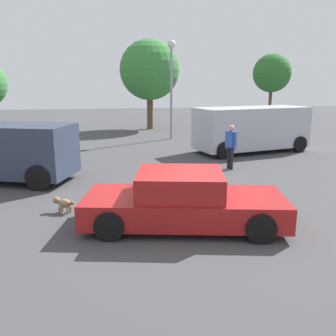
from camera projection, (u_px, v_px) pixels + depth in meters
ground_plane at (185, 221)px, 8.52m from camera, size 80.00×80.00×0.00m
sedan_foreground at (183, 201)px, 8.14m from camera, size 4.81×2.76×1.28m
dog at (63, 203)px, 9.06m from camera, size 0.55×0.38×0.40m
van_white at (252, 128)px, 16.94m from camera, size 5.70×3.18×2.11m
suv_dark at (3, 150)px, 11.86m from camera, size 4.93×3.32×1.90m
pedestrian at (231, 143)px, 13.46m from camera, size 0.34×0.55×1.69m
light_post_near at (171, 72)px, 20.30m from camera, size 0.44×0.44×5.57m
tree_back_left at (150, 70)px, 24.84m from camera, size 4.16×4.16×6.19m
tree_far_right at (272, 73)px, 31.82m from camera, size 3.37×3.37×5.78m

